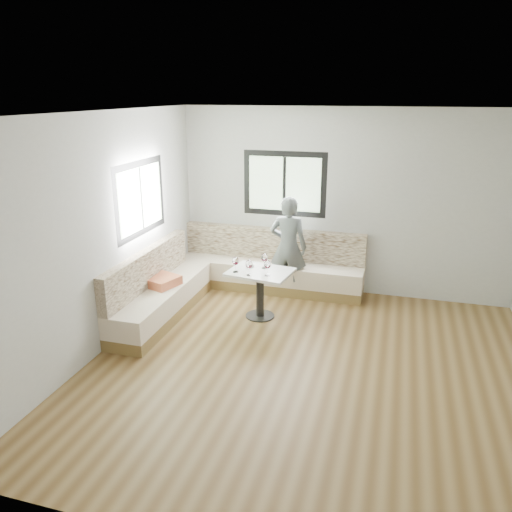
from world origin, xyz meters
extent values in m
cube|color=brown|center=(0.00, 0.00, 0.00)|extent=(5.00, 5.00, 0.01)
cube|color=white|center=(0.00, 0.00, 2.80)|extent=(5.00, 5.00, 0.01)
cube|color=#B7B7B2|center=(0.00, 2.50, 1.40)|extent=(5.00, 0.01, 2.80)
cube|color=#B7B7B2|center=(0.00, -2.50, 1.40)|extent=(5.00, 0.01, 2.80)
cube|color=#B7B7B2|center=(-2.50, 0.00, 1.40)|extent=(0.01, 5.00, 2.80)
cube|color=black|center=(-0.90, 2.49, 1.65)|extent=(1.30, 0.02, 1.00)
cube|color=black|center=(-2.49, 0.90, 1.65)|extent=(0.02, 1.30, 1.00)
cube|color=olive|center=(-1.05, 2.23, 0.08)|extent=(2.90, 0.55, 0.16)
cube|color=beige|center=(-1.05, 2.23, 0.30)|extent=(2.90, 0.55, 0.29)
cube|color=beige|center=(-1.05, 2.43, 0.70)|extent=(2.90, 0.14, 0.50)
cube|color=olive|center=(-2.23, 0.82, 0.08)|extent=(0.55, 2.25, 0.16)
cube|color=beige|center=(-2.23, 0.82, 0.30)|extent=(0.55, 2.25, 0.29)
cube|color=beige|center=(-2.43, 0.82, 0.70)|extent=(0.14, 2.25, 0.50)
cube|color=#D07340|center=(-2.25, 0.87, 0.51)|extent=(0.53, 0.53, 0.12)
cylinder|color=black|center=(-0.92, 1.20, 0.01)|extent=(0.40, 0.40, 0.02)
cylinder|color=black|center=(-0.92, 1.20, 0.32)|extent=(0.11, 0.11, 0.64)
cube|color=white|center=(-0.92, 1.20, 0.66)|extent=(0.91, 0.75, 0.04)
imported|color=#515758|center=(-0.73, 2.08, 0.78)|extent=(0.58, 0.39, 1.55)
cylinder|color=white|center=(-1.10, 1.32, 0.70)|extent=(0.11, 0.11, 0.05)
sphere|color=black|center=(-1.09, 1.34, 0.71)|extent=(0.02, 0.02, 0.02)
sphere|color=black|center=(-1.12, 1.33, 0.71)|extent=(0.02, 0.02, 0.02)
sphere|color=black|center=(-1.10, 1.31, 0.71)|extent=(0.02, 0.02, 0.02)
cylinder|color=white|center=(-1.23, 1.07, 0.68)|extent=(0.07, 0.07, 0.01)
cylinder|color=white|center=(-1.23, 1.07, 0.73)|extent=(0.01, 0.01, 0.09)
ellipsoid|color=white|center=(-1.23, 1.07, 0.83)|extent=(0.10, 0.10, 0.11)
cylinder|color=#4B0315|center=(-1.23, 1.07, 0.81)|extent=(0.07, 0.07, 0.02)
cylinder|color=white|center=(-1.02, 1.00, 0.68)|extent=(0.07, 0.07, 0.01)
cylinder|color=white|center=(-1.02, 1.00, 0.73)|extent=(0.01, 0.01, 0.09)
ellipsoid|color=white|center=(-1.02, 1.00, 0.83)|extent=(0.10, 0.10, 0.11)
cylinder|color=#4B0315|center=(-1.02, 1.00, 0.81)|extent=(0.07, 0.07, 0.02)
cylinder|color=white|center=(-0.78, 1.06, 0.68)|extent=(0.07, 0.07, 0.01)
cylinder|color=white|center=(-0.78, 1.06, 0.73)|extent=(0.01, 0.01, 0.09)
ellipsoid|color=white|center=(-0.78, 1.06, 0.83)|extent=(0.10, 0.10, 0.11)
cylinder|color=#4B0315|center=(-0.78, 1.06, 0.81)|extent=(0.07, 0.07, 0.02)
cylinder|color=white|center=(-0.90, 1.32, 0.68)|extent=(0.07, 0.07, 0.01)
cylinder|color=white|center=(-0.90, 1.32, 0.73)|extent=(0.01, 0.01, 0.09)
ellipsoid|color=white|center=(-0.90, 1.32, 0.83)|extent=(0.10, 0.10, 0.11)
cylinder|color=#4B0315|center=(-0.90, 1.32, 0.81)|extent=(0.07, 0.07, 0.02)
camera|label=1|loc=(0.80, -4.93, 3.00)|focal=35.00mm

